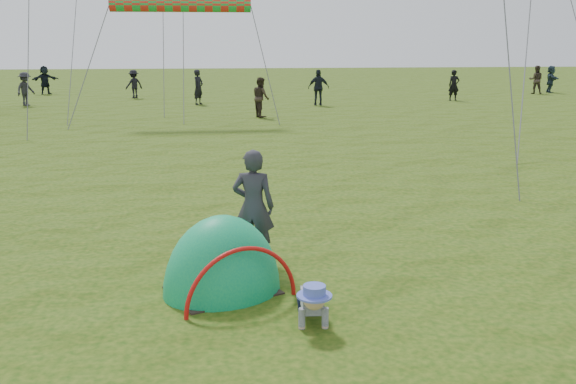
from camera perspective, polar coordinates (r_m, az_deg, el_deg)
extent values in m
plane|color=#163C0A|center=(7.20, 8.69, -13.70)|extent=(140.00, 140.00, 0.00)
ellipsoid|color=#06885E|center=(8.68, -5.83, -8.74)|extent=(2.00, 1.86, 2.07)
imported|color=#2C2B33|center=(9.48, -3.10, -1.30)|extent=(0.70, 0.54, 1.71)
imported|color=black|center=(37.93, -13.54, 9.31)|extent=(1.18, 1.09, 1.59)
imported|color=#20313B|center=(43.93, 22.32, 9.26)|extent=(0.74, 1.62, 1.68)
imported|color=black|center=(33.53, -7.97, 9.22)|extent=(0.71, 0.77, 1.77)
imported|color=#30271E|center=(27.76, -2.42, 8.42)|extent=(0.86, 0.98, 1.70)
imported|color=#242429|center=(35.19, -22.31, 8.47)|extent=(1.07, 1.25, 1.68)
imported|color=black|center=(42.30, -20.80, 9.29)|extent=(1.63, 1.22, 1.71)
imported|color=black|center=(36.53, 14.53, 9.17)|extent=(0.61, 0.41, 1.66)
imported|color=#352C23|center=(42.69, 21.18, 9.29)|extent=(1.01, 0.91, 1.71)
imported|color=black|center=(32.80, 2.74, 9.25)|extent=(1.09, 0.55, 1.79)
cylinder|color=red|center=(26.50, -9.50, 16.18)|extent=(5.46, 0.64, 0.64)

